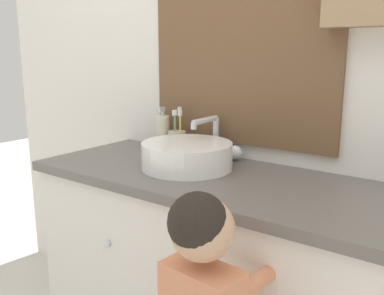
{
  "coord_description": "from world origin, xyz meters",
  "views": [
    {
      "loc": [
        0.74,
        -0.87,
        1.29
      ],
      "look_at": [
        -0.11,
        0.28,
        0.96
      ],
      "focal_mm": 40.0,
      "sensor_mm": 36.0,
      "label": 1
    }
  ],
  "objects": [
    {
      "name": "sink_basin",
      "position": [
        -0.18,
        0.35,
        0.91
      ],
      "size": [
        0.34,
        0.39,
        0.18
      ],
      "color": "white",
      "rests_on": "vanity_counter"
    },
    {
      "name": "toothbrush_holder",
      "position": [
        -0.35,
        0.5,
        0.92
      ],
      "size": [
        0.08,
        0.08,
        0.2
      ],
      "color": "beige",
      "rests_on": "vanity_counter"
    },
    {
      "name": "vanity_counter",
      "position": [
        0.0,
        0.33,
        0.43
      ],
      "size": [
        1.47,
        0.54,
        0.86
      ],
      "color": "silver",
      "rests_on": "ground_plane"
    },
    {
      "name": "wall_back",
      "position": [
        0.03,
        0.62,
        1.3
      ],
      "size": [
        3.2,
        0.18,
        2.5
      ],
      "color": "silver",
      "rests_on": "ground_plane"
    },
    {
      "name": "soap_dispenser",
      "position": [
        -0.45,
        0.52,
        0.94
      ],
      "size": [
        0.06,
        0.06,
        0.19
      ],
      "color": "beige",
      "rests_on": "vanity_counter"
    }
  ]
}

